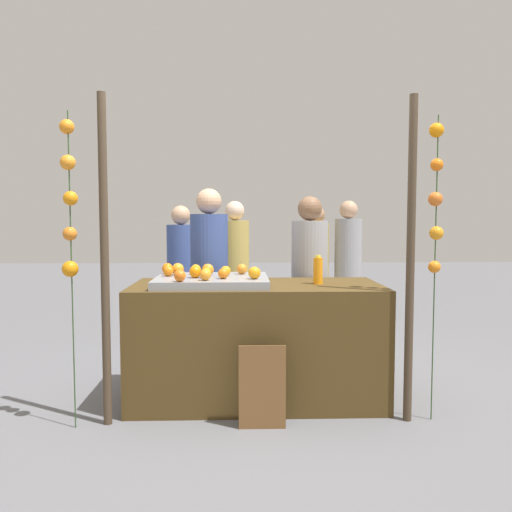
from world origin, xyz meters
TOP-DOWN VIEW (x-y plane):
  - ground_plane at (0.00, 0.00)m, footprint 24.00×24.00m
  - stall_counter at (0.00, 0.00)m, footprint 1.86×0.85m
  - orange_tray at (-0.33, -0.04)m, footprint 0.82×0.68m
  - orange_0 at (-0.54, -0.33)m, footprint 0.08×0.08m
  - orange_1 at (-0.11, 0.14)m, footprint 0.08×0.08m
  - orange_2 at (-0.37, 0.04)m, footprint 0.09×0.09m
  - orange_3 at (-0.45, -0.10)m, footprint 0.09×0.09m
  - orange_4 at (-0.66, 0.01)m, footprint 0.08×0.08m
  - orange_5 at (-0.60, 0.09)m, footprint 0.09×0.09m
  - orange_6 at (-0.69, 0.17)m, footprint 0.08×0.08m
  - orange_7 at (-0.02, -0.19)m, footprint 0.09×0.09m
  - orange_8 at (-0.37, -0.12)m, footprint 0.08×0.08m
  - orange_9 at (-0.23, 0.01)m, footprint 0.08×0.08m
  - orange_10 at (-0.25, -0.17)m, footprint 0.08×0.08m
  - orange_11 at (-0.37, -0.26)m, footprint 0.08×0.08m
  - orange_12 at (-0.46, 0.12)m, footprint 0.08×0.08m
  - juice_bottle at (0.46, -0.01)m, footprint 0.07×0.07m
  - chalkboard_sign at (0.02, -0.58)m, footprint 0.31×0.03m
  - vendor_left at (-0.39, 0.65)m, footprint 0.33×0.33m
  - vendor_right at (0.48, 0.61)m, footprint 0.31×0.31m
  - crowd_person_0 at (0.77, 2.25)m, footprint 0.30×0.30m
  - crowd_person_1 at (-0.18, 1.82)m, footprint 0.31×0.31m
  - crowd_person_2 at (-0.75, 1.69)m, footprint 0.30×0.30m
  - crowd_person_3 at (1.15, 2.26)m, footprint 0.31×0.31m
  - canopy_post_left at (-1.01, -0.47)m, footprint 0.06×0.06m
  - canopy_post_right at (1.01, -0.47)m, footprint 0.06×0.06m
  - garland_strand_left at (-1.21, -0.53)m, footprint 0.11×0.11m
  - garland_strand_right at (1.17, -0.46)m, footprint 0.11×0.10m

SIDE VIEW (x-z plane):
  - ground_plane at x=0.00m, z-range 0.00..0.00m
  - chalkboard_sign at x=0.02m, z-range -0.01..0.55m
  - stall_counter at x=0.00m, z-range 0.00..0.88m
  - crowd_person_2 at x=-0.75m, z-range -0.05..1.45m
  - crowd_person_0 at x=0.77m, z-range -0.05..1.45m
  - crowd_person_1 at x=-0.18m, z-range -0.05..1.50m
  - vendor_right at x=0.48m, z-range -0.05..1.50m
  - crowd_person_3 at x=1.15m, z-range -0.05..1.51m
  - vendor_left at x=-0.39m, z-range -0.06..1.57m
  - orange_tray at x=-0.33m, z-range 0.88..0.94m
  - orange_8 at x=-0.37m, z-range 0.94..1.01m
  - orange_10 at x=-0.25m, z-range 0.94..1.01m
  - orange_9 at x=-0.23m, z-range 0.94..1.01m
  - orange_4 at x=-0.66m, z-range 0.94..1.01m
  - orange_12 at x=-0.46m, z-range 0.94..1.02m
  - orange_11 at x=-0.37m, z-range 0.94..1.02m
  - orange_1 at x=-0.11m, z-range 0.94..1.02m
  - orange_0 at x=-0.54m, z-range 0.94..1.02m
  - juice_bottle at x=0.46m, z-range 0.87..1.09m
  - orange_6 at x=-0.69m, z-range 0.94..1.02m
  - orange_3 at x=-0.45m, z-range 0.94..1.02m
  - orange_7 at x=-0.02m, z-range 0.94..1.03m
  - orange_2 at x=-0.37m, z-range 0.94..1.03m
  - orange_5 at x=-0.60m, z-range 0.94..1.03m
  - canopy_post_left at x=-1.01m, z-range 0.00..2.18m
  - canopy_post_right at x=1.01m, z-range 0.00..2.18m
  - garland_strand_left at x=-1.21m, z-range 0.44..2.49m
  - garland_strand_right at x=1.17m, z-range 0.49..2.53m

